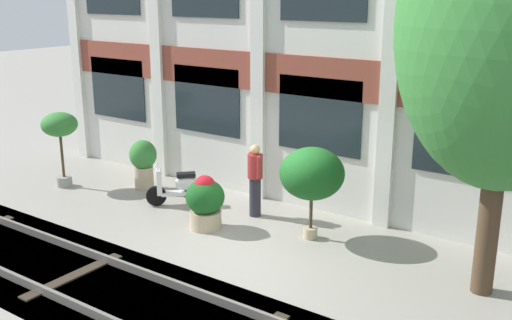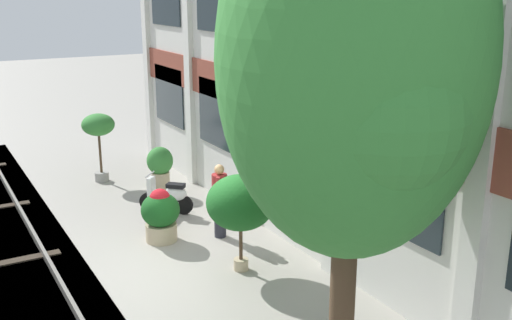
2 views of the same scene
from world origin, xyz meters
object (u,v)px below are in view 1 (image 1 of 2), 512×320
at_px(scooter_near_curb, 178,187).
at_px(resident_by_doorway, 255,178).
at_px(potted_plant_low_pan, 60,129).
at_px(potted_plant_tall_urn, 312,174).
at_px(broadleaf_tree, 510,32).
at_px(potted_plant_glazed_jar, 205,201).
at_px(potted_plant_stone_basin, 143,161).

height_order(scooter_near_curb, resident_by_doorway, resident_by_doorway).
xyz_separation_m(potted_plant_low_pan, scooter_near_curb, (3.36, 0.70, -1.10)).
xyz_separation_m(potted_plant_low_pan, resident_by_doorway, (5.31, 1.14, -0.64)).
bearing_deg(potted_plant_tall_urn, scooter_near_curb, -179.17).
relative_size(broadleaf_tree, potted_plant_low_pan, 3.58).
bearing_deg(potted_plant_glazed_jar, potted_plant_low_pan, 179.13).
distance_m(potted_plant_stone_basin, scooter_near_curb, 1.62).
distance_m(potted_plant_stone_basin, resident_by_doorway, 3.49).
xyz_separation_m(potted_plant_stone_basin, scooter_near_curb, (1.54, -0.40, -0.30)).
bearing_deg(broadleaf_tree, scooter_near_curb, 178.00).
bearing_deg(potted_plant_low_pan, potted_plant_stone_basin, 31.04).
height_order(potted_plant_glazed_jar, resident_by_doorway, resident_by_doorway).
relative_size(broadleaf_tree, potted_plant_tall_urn, 3.65).
xyz_separation_m(potted_plant_stone_basin, potted_plant_glazed_jar, (3.04, -1.17, -0.11)).
relative_size(potted_plant_low_pan, resident_by_doorway, 1.18).
relative_size(potted_plant_stone_basin, potted_plant_glazed_jar, 1.08).
height_order(broadleaf_tree, potted_plant_stone_basin, broadleaf_tree).
relative_size(potted_plant_low_pan, potted_plant_glazed_jar, 1.66).
relative_size(potted_plant_tall_urn, potted_plant_glazed_jar, 1.63).
distance_m(potted_plant_tall_urn, resident_by_doorway, 1.79).
height_order(broadleaf_tree, resident_by_doorway, broadleaf_tree).
distance_m(broadleaf_tree, potted_plant_glazed_jar, 6.79).
xyz_separation_m(potted_plant_glazed_jar, resident_by_doorway, (0.45, 1.21, 0.27)).
distance_m(broadleaf_tree, potted_plant_tall_urn, 4.62).
height_order(potted_plant_low_pan, potted_plant_glazed_jar, potted_plant_low_pan).
distance_m(broadleaf_tree, scooter_near_curb, 8.15).
height_order(potted_plant_low_pan, scooter_near_curb, potted_plant_low_pan).
xyz_separation_m(potted_plant_tall_urn, resident_by_doorway, (-1.68, 0.39, -0.49)).
height_order(broadleaf_tree, potted_plant_glazed_jar, broadleaf_tree).
relative_size(potted_plant_low_pan, potted_plant_tall_urn, 1.02).
distance_m(potted_plant_low_pan, resident_by_doorway, 5.46).
distance_m(potted_plant_low_pan, scooter_near_curb, 3.61).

